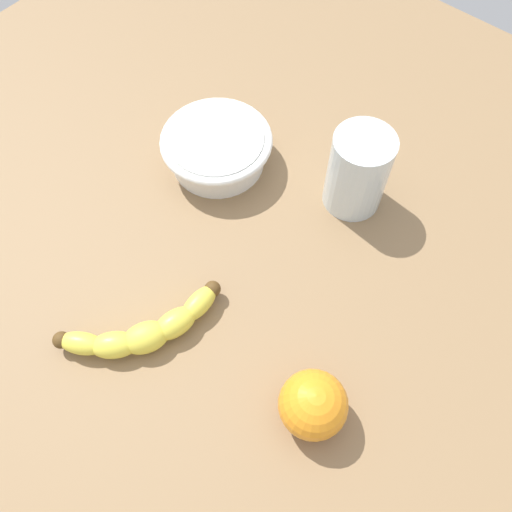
{
  "coord_description": "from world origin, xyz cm",
  "views": [
    {
      "loc": [
        25.25,
        -24.46,
        61.86
      ],
      "look_at": [
        4.89,
        -0.26,
        5.0
      ],
      "focal_mm": 37.24,
      "sensor_mm": 36.0,
      "label": 1
    }
  ],
  "objects_px": {
    "banana": "(144,331)",
    "ceramic_bowl": "(217,148)",
    "orange_fruit": "(313,405)",
    "smoothie_glass": "(358,172)"
  },
  "relations": [
    {
      "from": "smoothie_glass",
      "to": "orange_fruit",
      "type": "xyz_separation_m",
      "value": [
        0.13,
        -0.26,
        -0.02
      ]
    },
    {
      "from": "banana",
      "to": "ceramic_bowl",
      "type": "height_order",
      "value": "ceramic_bowl"
    },
    {
      "from": "banana",
      "to": "ceramic_bowl",
      "type": "bearing_deg",
      "value": 53.1
    },
    {
      "from": "ceramic_bowl",
      "to": "orange_fruit",
      "type": "relative_size",
      "value": 2.08
    },
    {
      "from": "ceramic_bowl",
      "to": "orange_fruit",
      "type": "distance_m",
      "value": 0.37
    },
    {
      "from": "banana",
      "to": "smoothie_glass",
      "type": "relative_size",
      "value": 1.57
    },
    {
      "from": "banana",
      "to": "orange_fruit",
      "type": "distance_m",
      "value": 0.21
    },
    {
      "from": "ceramic_bowl",
      "to": "orange_fruit",
      "type": "xyz_separation_m",
      "value": [
        0.31,
        -0.19,
        0.01
      ]
    },
    {
      "from": "orange_fruit",
      "to": "banana",
      "type": "bearing_deg",
      "value": -165.17
    },
    {
      "from": "smoothie_glass",
      "to": "banana",
      "type": "bearing_deg",
      "value": -102.36
    }
  ]
}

